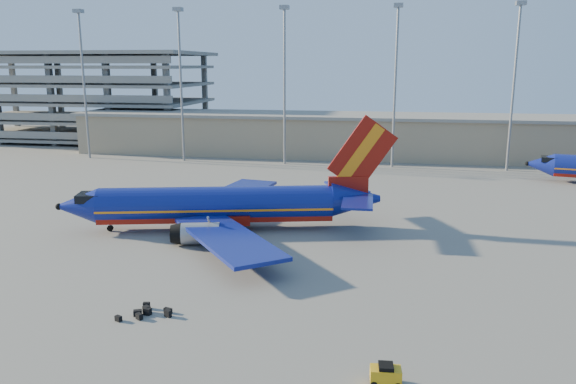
# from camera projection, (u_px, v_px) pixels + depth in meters

# --- Properties ---
(ground) EXTENTS (220.00, 220.00, 0.00)m
(ground) POSITION_uv_depth(u_px,v_px,m) (253.00, 236.00, 61.19)
(ground) COLOR slate
(ground) RESTS_ON ground
(terminal_building) EXTENTS (122.00, 16.00, 8.50)m
(terminal_building) POSITION_uv_depth(u_px,v_px,m) (368.00, 135.00, 114.22)
(terminal_building) COLOR gray
(terminal_building) RESTS_ON ground
(parking_garage) EXTENTS (62.00, 32.00, 21.40)m
(parking_garage) POSITION_uv_depth(u_px,v_px,m) (81.00, 92.00, 140.33)
(parking_garage) COLOR slate
(parking_garage) RESTS_ON ground
(light_mast_row) EXTENTS (101.60, 1.60, 28.65)m
(light_mast_row) POSITION_uv_depth(u_px,v_px,m) (339.00, 69.00, 100.63)
(light_mast_row) COLOR gray
(light_mast_row) RESTS_ON ground
(aircraft_main) EXTENTS (37.44, 35.58, 12.88)m
(aircraft_main) POSITION_uv_depth(u_px,v_px,m) (224.00, 206.00, 63.20)
(aircraft_main) COLOR navy
(aircraft_main) RESTS_ON ground
(baggage_tug) EXTENTS (1.89, 1.24, 1.30)m
(baggage_tug) POSITION_uv_depth(u_px,v_px,m) (386.00, 374.00, 32.58)
(baggage_tug) COLOR gold
(baggage_tug) RESTS_ON ground
(luggage_pile) EXTENTS (3.87, 2.84, 0.54)m
(luggage_pile) POSITION_uv_depth(u_px,v_px,m) (147.00, 312.00, 41.81)
(luggage_pile) COLOR black
(luggage_pile) RESTS_ON ground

